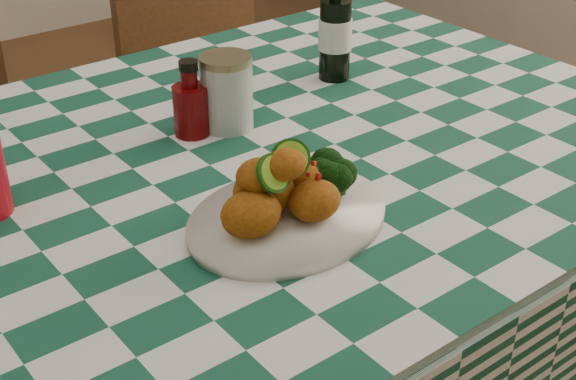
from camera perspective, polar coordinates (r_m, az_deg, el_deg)
dining_table at (r=1.50m, az=-4.83°, el=-11.53°), size 1.66×1.06×0.79m
plate at (r=1.12m, az=0.00°, el=-2.04°), size 0.33×0.26×0.02m
fried_chicken_pile at (r=1.08m, az=-0.47°, el=0.46°), size 0.16×0.12×0.10m
broccoli_side at (r=1.14m, az=2.56°, el=1.09°), size 0.08×0.08×0.06m
ketchup_bottle at (r=1.35m, az=-6.95°, el=6.49°), size 0.07×0.07×0.13m
mason_jar at (r=1.37m, az=-4.39°, el=6.94°), size 0.11×0.11×0.13m
beer_bottle at (r=1.56m, az=3.39°, el=11.80°), size 0.09×0.09×0.23m
wooden_chair_right at (r=2.19m, az=-4.51°, el=4.88°), size 0.44×0.46×0.91m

